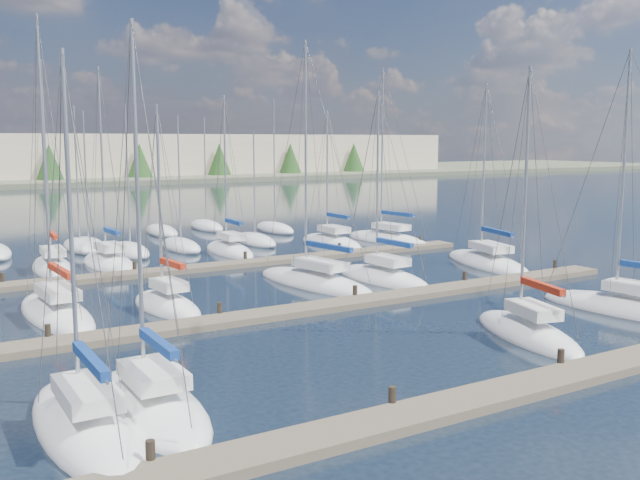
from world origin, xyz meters
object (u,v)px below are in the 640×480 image
sailboat_p (230,250)px  sailboat_k (315,282)px  sailboat_c (151,406)px  sailboat_f (631,310)px  sailboat_d (528,333)px  sailboat_m (487,263)px  sailboat_q (331,242)px  sailboat_n (53,267)px  sailboat_l (383,278)px  sailboat_b (85,426)px  sailboat_r (387,239)px  sailboat_o (109,263)px  sailboat_j (167,306)px  sailboat_i (56,313)px

sailboat_p → sailboat_k: bearing=-90.6°
sailboat_c → sailboat_f: (25.10, 0.26, -0.00)m
sailboat_d → sailboat_p: 29.11m
sailboat_c → sailboat_m: (28.90, 14.40, -0.01)m
sailboat_m → sailboat_f: size_ratio=0.96×
sailboat_q → sailboat_c: sailboat_c is taller
sailboat_n → sailboat_l: 22.34m
sailboat_m → sailboat_c: bearing=-139.5°
sailboat_f → sailboat_b: 27.32m
sailboat_k → sailboat_m: 13.96m
sailboat_c → sailboat_p: bearing=62.0°
sailboat_f → sailboat_l: (-5.80, 13.34, -0.00)m
sailboat_r → sailboat_f: bearing=-106.8°
sailboat_l → sailboat_q: bearing=66.7°
sailboat_d → sailboat_o: (-11.04, 28.23, 0.00)m
sailboat_k → sailboat_c: bearing=-144.0°
sailboat_c → sailboat_k: bearing=45.0°
sailboat_q → sailboat_b: size_ratio=0.98×
sailboat_k → sailboat_p: 14.25m
sailboat_k → sailboat_l: size_ratio=1.23×
sailboat_c → sailboat_j: sailboat_c is taller
sailboat_i → sailboat_k: bearing=-2.8°
sailboat_o → sailboat_r: bearing=-3.2°
sailboat_n → sailboat_r: 27.63m
sailboat_d → sailboat_f: (7.97, 0.46, -0.01)m
sailboat_p → sailboat_n: (-13.33, -0.74, 0.01)m
sailboat_r → sailboat_d: bearing=-121.5°
sailboat_p → sailboat_i: 21.22m
sailboat_j → sailboat_c: bearing=-116.4°
sailboat_o → sailboat_b: sailboat_o is taller
sailboat_b → sailboat_c: bearing=14.3°
sailboat_q → sailboat_p: bearing=177.8°
sailboat_m → sailboat_o: size_ratio=0.92×
sailboat_l → sailboat_f: bearing=-69.5°
sailboat_i → sailboat_l: 19.40m
sailboat_n → sailboat_o: sailboat_n is taller
sailboat_k → sailboat_l: sailboat_k is taller
sailboat_d → sailboat_f: sailboat_f is taller
sailboat_k → sailboat_n: size_ratio=1.04×
sailboat_f → sailboat_c: bearing=172.2°
sailboat_m → sailboat_k: bearing=-167.0°
sailboat_c → sailboat_d: bearing=-0.2°
sailboat_c → sailboat_b: size_ratio=1.09×
sailboat_k → sailboat_m: (13.96, -0.25, -0.01)m
sailboat_m → sailboat_n: bearing=166.7°
sailboat_j → sailboat_b: sailboat_b is taller
sailboat_p → sailboat_c: 32.85m
sailboat_m → sailboat_f: sailboat_f is taller
sailboat_o → sailboat_i: bearing=-116.7°
sailboat_d → sailboat_o: size_ratio=0.88×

